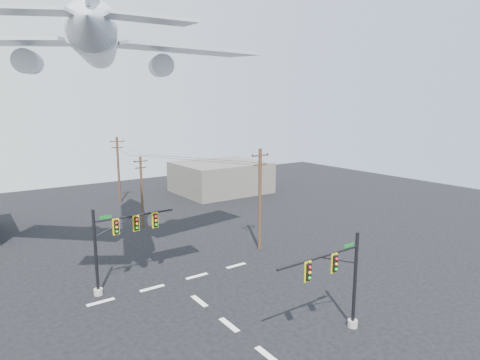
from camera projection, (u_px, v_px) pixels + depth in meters
ground at (267, 355)px, 23.02m from camera, size 120.00×120.00×0.00m
lane_markings at (218, 316)px, 27.32m from camera, size 14.00×21.20×0.01m
signal_mast_near at (340, 282)px, 24.57m from camera, size 6.83×0.70×6.40m
signal_mast_far at (117, 243)px, 30.65m from camera, size 6.66×0.74×6.69m
utility_pole_a at (260, 197)px, 39.46m from camera, size 2.03×0.34×10.13m
utility_pole_b at (142, 190)px, 47.20m from camera, size 1.71×0.28×8.43m
utility_pole_c at (118, 169)px, 59.16m from camera, size 1.92×0.84×9.82m
power_lines at (160, 155)px, 47.30m from camera, size 8.40×27.81×0.18m
airliner at (96, 45)px, 30.62m from camera, size 25.53×27.54×7.57m
building_right at (221, 177)px, 67.23m from camera, size 14.00×12.00×5.00m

